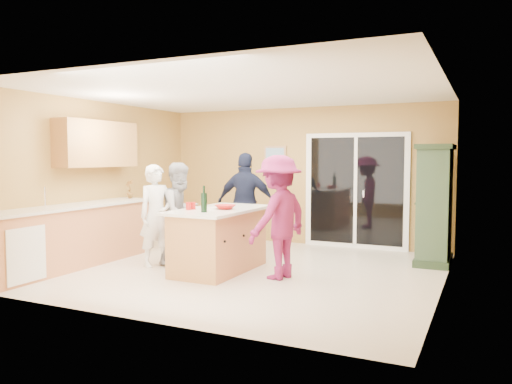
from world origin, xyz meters
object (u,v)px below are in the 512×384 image
at_px(woman_navy, 246,203).
at_px(woman_magenta, 279,217).
at_px(green_hutch, 435,206).
at_px(woman_grey, 181,213).
at_px(woman_white, 157,216).
at_px(kitchen_island, 219,242).

height_order(woman_navy, woman_magenta, woman_navy).
relative_size(green_hutch, woman_magenta, 1.10).
bearing_deg(woman_grey, woman_white, 158.31).
height_order(kitchen_island, woman_navy, woman_navy).
relative_size(woman_white, woman_grey, 0.98).
distance_m(woman_navy, woman_magenta, 1.82).
bearing_deg(kitchen_island, green_hutch, 34.84).
height_order(green_hutch, woman_navy, green_hutch).
distance_m(green_hutch, woman_magenta, 2.65).
relative_size(woman_navy, woman_magenta, 1.03).
distance_m(kitchen_island, woman_grey, 0.89).
distance_m(green_hutch, woman_navy, 3.06).
bearing_deg(woman_white, kitchen_island, -56.71).
xyz_separation_m(kitchen_island, woman_grey, (-0.79, 0.20, 0.36)).
bearing_deg(woman_navy, woman_white, 51.28).
xyz_separation_m(kitchen_island, woman_white, (-1.02, -0.11, 0.35)).
distance_m(woman_white, woman_navy, 1.67).
xyz_separation_m(kitchen_island, woman_navy, (-0.22, 1.35, 0.44)).
bearing_deg(woman_white, green_hutch, -35.61).
xyz_separation_m(woman_white, woman_magenta, (1.97, 0.08, 0.07)).
height_order(woman_white, woman_magenta, woman_magenta).
bearing_deg(woman_white, woman_navy, -1.65).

